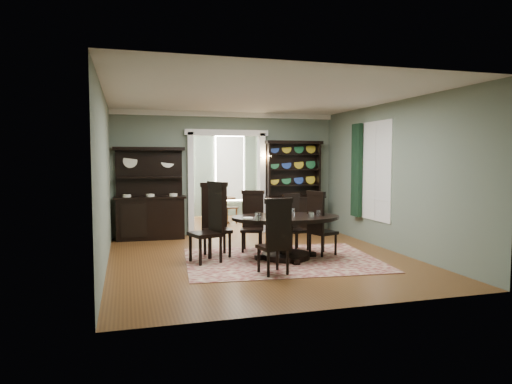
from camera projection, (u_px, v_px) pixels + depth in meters
The scene contains 19 objects.
room at pixel (261, 174), 8.44m from camera, with size 5.51×6.01×3.01m.
parlor at pixel (209, 170), 13.71m from camera, with size 3.51×3.50×3.01m.
doorway_trim at pixel (227, 169), 11.28m from camera, with size 2.08×0.25×2.57m.
right_window at pixel (366, 171), 10.03m from camera, with size 0.15×1.47×2.12m.
wall_sconce at pixel (265, 158), 11.37m from camera, with size 0.27×0.21×0.21m.
rug at pixel (282, 260), 8.38m from camera, with size 3.48×2.63×0.01m, color maroon.
dining_table at pixel (286, 229), 8.46m from camera, with size 2.14×2.05×0.80m.
centerpiece at pixel (282, 213), 8.41m from camera, with size 1.49×0.95×0.24m.
chair_far_left at pixel (215, 217), 8.76m from camera, with size 0.54×0.52×1.41m.
chair_far_mid at pixel (253, 219), 9.23m from camera, with size 0.58×0.56×1.22m.
chair_far_right at pixel (294, 220), 9.30m from camera, with size 0.54×0.53×1.15m.
chair_end_left at pixel (211, 220), 8.20m from camera, with size 0.64×0.66×1.45m.
chair_end_right at pixel (319, 222), 8.72m from camera, with size 0.56×0.57×1.25m.
chair_near at pixel (276, 235), 7.23m from camera, with size 0.53×0.51×1.25m.
sideboard at pixel (150, 207), 10.59m from camera, with size 1.64×0.62×2.13m.
welsh_dresser at pixel (294, 199), 11.56m from camera, with size 1.49×0.57×2.31m.
parlor_table at pixel (222, 206), 13.10m from camera, with size 0.82×0.82×0.76m.
parlor_chair_left at pixel (190, 208), 13.07m from camera, with size 0.38×0.37×0.85m.
parlor_chair_right at pixel (229, 206), 13.16m from camera, with size 0.43×0.42×0.93m.
Camera 1 is at (-2.40, -8.05, 1.86)m, focal length 32.00 mm.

